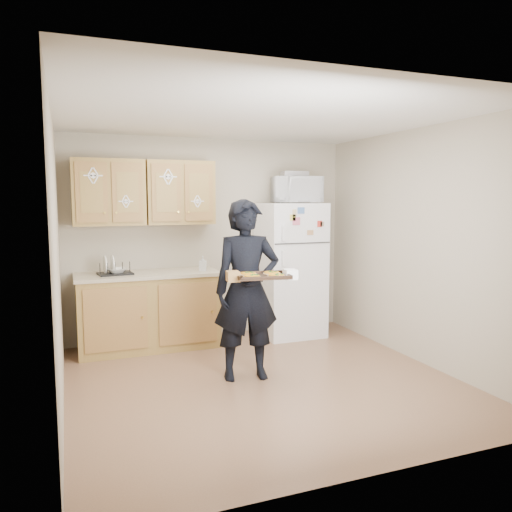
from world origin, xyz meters
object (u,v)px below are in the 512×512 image
object	(u,v)px
person	(247,290)
dish_rack	(115,268)
refrigerator	(290,270)
baking_tray	(262,276)
microwave	(296,190)

from	to	relation	value
person	dish_rack	bearing A→B (deg)	137.78
dish_rack	refrigerator	bearing A→B (deg)	-1.11
baking_tray	dish_rack	distance (m)	1.99
microwave	baking_tray	bearing A→B (deg)	-113.25
dish_rack	person	bearing A→B (deg)	-50.09
refrigerator	baking_tray	xyz separation A→B (m)	(-1.02, -1.58, 0.20)
refrigerator	person	size ratio (longest dim) A/B	0.97
refrigerator	baking_tray	distance (m)	1.89
refrigerator	microwave	xyz separation A→B (m)	(0.05, -0.05, 1.01)
person	refrigerator	bearing A→B (deg)	58.37
baking_tray	microwave	size ratio (longest dim) A/B	0.80
baking_tray	dish_rack	bearing A→B (deg)	133.19
microwave	dish_rack	distance (m)	2.39
microwave	dish_rack	size ratio (longest dim) A/B	1.61
refrigerator	person	bearing A→B (deg)	-129.50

